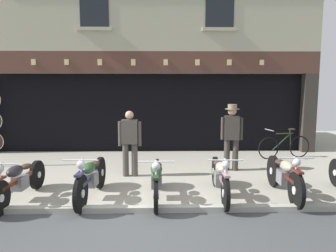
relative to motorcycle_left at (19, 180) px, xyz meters
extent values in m
cube|color=#9D998A|center=(2.30, 4.35, -0.45)|extent=(23.07, 10.00, 0.08)
cube|color=#A5A597|center=(2.30, -0.57, -0.40)|extent=(23.07, 0.16, 0.18)
cube|color=black|center=(2.30, 6.65, 0.89)|extent=(10.18, 4.00, 2.60)
cube|color=#332D28|center=(7.61, 4.53, 0.89)|extent=(0.44, 0.36, 2.60)
cube|color=black|center=(2.30, 4.90, 1.02)|extent=(9.74, 0.03, 2.18)
cube|color=#513228|center=(2.30, 4.47, 2.54)|extent=(11.07, 0.24, 0.70)
cube|color=#DBC684|center=(-1.35, 4.33, 2.54)|extent=(0.14, 0.03, 0.19)
cube|color=#DBC684|center=(-0.30, 4.33, 2.54)|extent=(0.14, 0.03, 0.18)
cube|color=#DBC684|center=(0.75, 4.33, 2.54)|extent=(0.14, 0.03, 0.20)
cube|color=#DBC684|center=(1.81, 4.33, 2.54)|extent=(0.14, 0.03, 0.20)
cube|color=#DBC684|center=(2.85, 4.33, 2.54)|extent=(0.14, 0.03, 0.19)
cube|color=#DBC684|center=(3.86, 4.33, 2.54)|extent=(0.14, 0.03, 0.19)
cube|color=#DBC684|center=(4.89, 4.33, 2.54)|extent=(0.14, 0.03, 0.18)
cube|color=#DBC684|center=(5.93, 4.33, 2.54)|extent=(0.14, 0.03, 0.17)
cube|color=#ABA98E|center=(2.30, 4.55, 4.26)|extent=(11.07, 0.40, 2.75)
cube|color=black|center=(0.62, 4.34, 4.26)|extent=(0.90, 0.02, 1.30)
cube|color=#ABA98E|center=(0.62, 4.30, 3.56)|extent=(1.10, 0.12, 0.10)
cube|color=black|center=(4.55, 4.34, 4.26)|extent=(0.90, 0.02, 1.30)
cube|color=#ABA98E|center=(4.55, 4.30, 3.56)|extent=(1.10, 0.12, 0.10)
cylinder|color=black|center=(0.04, 0.74, -0.11)|extent=(0.11, 0.61, 0.61)
cylinder|color=silver|center=(0.04, 0.74, -0.11)|extent=(0.12, 0.14, 0.13)
cube|color=#512012|center=(0.00, 0.03, 0.01)|extent=(0.14, 1.32, 0.07)
cube|color=slate|center=(0.00, 0.03, -0.06)|extent=(0.22, 0.33, 0.26)
ellipsoid|color=#28242A|center=(-0.01, -0.14, 0.21)|extent=(0.24, 0.47, 0.20)
ellipsoid|color=#38281E|center=(0.02, 0.28, 0.19)|extent=(0.22, 0.31, 0.10)
cylinder|color=black|center=(1.31, -0.58, -0.08)|extent=(0.11, 0.68, 0.67)
cylinder|color=silver|center=(1.31, -0.58, -0.08)|extent=(0.11, 0.15, 0.15)
cylinder|color=black|center=(1.39, 0.77, -0.08)|extent=(0.12, 0.68, 0.67)
cylinder|color=silver|center=(1.39, 0.77, -0.08)|extent=(0.12, 0.15, 0.15)
cube|color=#292749|center=(1.35, 0.10, 0.04)|extent=(0.14, 1.24, 0.07)
cube|color=slate|center=(1.35, 0.10, -0.03)|extent=(0.22, 0.33, 0.26)
ellipsoid|color=#284C27|center=(1.34, -0.07, 0.24)|extent=(0.25, 0.47, 0.20)
ellipsoid|color=#38281E|center=(1.36, 0.34, 0.22)|extent=(0.22, 0.31, 0.10)
cube|color=#292749|center=(1.31, -0.58, 0.28)|extent=(0.12, 0.37, 0.04)
sphere|color=silver|center=(1.31, -0.52, 0.42)|extent=(0.15, 0.15, 0.15)
cylinder|color=silver|center=(1.31, -0.52, 0.50)|extent=(0.62, 0.06, 0.02)
cylinder|color=silver|center=(1.31, -0.54, 0.21)|extent=(0.05, 0.28, 0.61)
cylinder|color=black|center=(2.62, -0.61, -0.10)|extent=(0.07, 0.63, 0.63)
cylinder|color=silver|center=(2.62, -0.61, -0.10)|extent=(0.10, 0.14, 0.14)
cylinder|color=black|center=(2.61, 0.76, -0.10)|extent=(0.08, 0.63, 0.63)
cylinder|color=silver|center=(2.61, 0.76, -0.10)|extent=(0.11, 0.14, 0.14)
cube|color=#1E351D|center=(2.62, 0.07, 0.02)|extent=(0.07, 1.26, 0.07)
cube|color=slate|center=(2.62, 0.07, -0.05)|extent=(0.20, 0.32, 0.26)
ellipsoid|color=#314B2B|center=(2.62, -0.09, 0.22)|extent=(0.22, 0.46, 0.20)
ellipsoid|color=#38281E|center=(2.62, 0.32, 0.20)|extent=(0.20, 0.30, 0.10)
cube|color=#1E351D|center=(2.62, -0.61, 0.24)|extent=(0.10, 0.36, 0.04)
sphere|color=silver|center=(2.62, -0.55, 0.40)|extent=(0.15, 0.15, 0.15)
cylinder|color=silver|center=(2.62, -0.55, 0.48)|extent=(0.62, 0.03, 0.02)
cylinder|color=silver|center=(2.62, -0.57, 0.19)|extent=(0.04, 0.25, 0.61)
cylinder|color=black|center=(3.84, -0.56, -0.09)|extent=(0.10, 0.65, 0.64)
cylinder|color=silver|center=(3.84, -0.56, -0.09)|extent=(0.11, 0.15, 0.14)
cylinder|color=black|center=(3.90, 0.88, -0.09)|extent=(0.11, 0.65, 0.64)
cylinder|color=silver|center=(3.90, 0.88, -0.09)|extent=(0.12, 0.15, 0.14)
cube|color=gray|center=(3.87, 0.16, 0.03)|extent=(0.13, 1.33, 0.07)
cube|color=slate|center=(3.87, 0.16, -0.04)|extent=(0.21, 0.33, 0.26)
ellipsoid|color=tan|center=(3.86, -0.01, 0.23)|extent=(0.24, 0.47, 0.20)
ellipsoid|color=#38281E|center=(3.88, 0.42, 0.21)|extent=(0.21, 0.31, 0.10)
cube|color=gray|center=(3.84, -0.56, 0.25)|extent=(0.12, 0.36, 0.04)
sphere|color=silver|center=(3.84, -0.50, 0.41)|extent=(0.15, 0.15, 0.15)
cylinder|color=silver|center=(3.84, -0.50, 0.49)|extent=(0.62, 0.05, 0.02)
cylinder|color=silver|center=(3.84, -0.52, 0.20)|extent=(0.05, 0.25, 0.61)
cylinder|color=black|center=(5.12, -0.49, -0.07)|extent=(0.09, 0.68, 0.68)
cylinder|color=silver|center=(5.12, -0.49, -0.07)|extent=(0.11, 0.15, 0.15)
cylinder|color=black|center=(5.17, 0.82, -0.07)|extent=(0.10, 0.68, 0.68)
cylinder|color=silver|center=(5.17, 0.82, -0.07)|extent=(0.12, 0.15, 0.15)
cube|color=#581D18|center=(5.15, 0.16, 0.05)|extent=(0.11, 1.20, 0.07)
cube|color=slate|center=(5.15, 0.16, -0.02)|extent=(0.21, 0.33, 0.26)
ellipsoid|color=#A3A384|center=(5.14, 0.01, 0.25)|extent=(0.24, 0.47, 0.20)
ellipsoid|color=#38281E|center=(5.15, 0.40, 0.23)|extent=(0.21, 0.31, 0.10)
cube|color=#581D18|center=(5.12, -0.49, 0.29)|extent=(0.11, 0.36, 0.04)
sphere|color=silver|center=(5.12, -0.43, 0.43)|extent=(0.15, 0.15, 0.15)
cylinder|color=silver|center=(5.12, -0.43, 0.51)|extent=(0.62, 0.05, 0.02)
cylinder|color=silver|center=(5.12, -0.45, 0.22)|extent=(0.05, 0.28, 0.61)
cylinder|color=#47423D|center=(2.05, 1.66, 0.00)|extent=(0.15, 0.15, 0.83)
cylinder|color=#47423D|center=(1.83, 1.66, 0.00)|extent=(0.15, 0.15, 0.83)
cube|color=#47423D|center=(1.94, 1.66, 0.68)|extent=(0.38, 0.22, 0.58)
cube|color=white|center=(1.94, 1.78, 0.75)|extent=(0.14, 0.02, 0.33)
cube|color=#47234C|center=(1.94, 1.79, 0.74)|extent=(0.05, 0.01, 0.30)
cylinder|color=#47423D|center=(2.18, 1.66, 0.64)|extent=(0.09, 0.09, 0.60)
cylinder|color=#47423D|center=(1.71, 1.66, 0.64)|extent=(0.09, 0.09, 0.60)
sphere|color=tan|center=(1.94, 1.66, 1.09)|extent=(0.20, 0.20, 0.20)
cylinder|color=#38332D|center=(4.64, 2.13, 0.00)|extent=(0.15, 0.15, 0.83)
cylinder|color=#38332D|center=(4.42, 2.17, 0.00)|extent=(0.15, 0.15, 0.83)
cube|color=#38332D|center=(4.53, 2.15, 0.71)|extent=(0.41, 0.27, 0.62)
cube|color=silver|center=(4.55, 2.26, 0.78)|extent=(0.14, 0.04, 0.35)
cube|color=navy|center=(4.55, 2.28, 0.77)|extent=(0.05, 0.02, 0.32)
cylinder|color=#38332D|center=(4.76, 2.11, 0.69)|extent=(0.09, 0.09, 0.58)
cylinder|color=#38332D|center=(4.30, 2.19, 0.69)|extent=(0.09, 0.09, 0.58)
sphere|color=tan|center=(4.53, 2.15, 1.14)|extent=(0.22, 0.22, 0.22)
cylinder|color=#7F705B|center=(4.53, 2.15, 1.20)|extent=(0.37, 0.37, 0.01)
cylinder|color=#7F705B|center=(4.53, 2.15, 1.26)|extent=(0.23, 0.23, 0.12)
cube|color=silver|center=(5.19, 4.75, 1.24)|extent=(0.81, 0.02, 0.93)
cube|color=#511E19|center=(5.19, 4.74, 1.60)|extent=(0.81, 0.01, 0.20)
torus|color=black|center=(5.95, 3.43, -0.09)|extent=(0.68, 0.17, 0.68)
torus|color=black|center=(6.99, 3.64, -0.09)|extent=(0.68, 0.17, 0.68)
cylinder|color=#23381E|center=(6.37, 3.52, 0.09)|extent=(0.58, 0.15, 0.50)
cylinder|color=#23381E|center=(6.47, 3.54, 0.35)|extent=(0.58, 0.14, 0.03)
cylinder|color=#23381E|center=(6.66, 3.57, 0.21)|extent=(0.09, 0.05, 0.52)
ellipsoid|color=#332319|center=(6.70, 3.58, 0.47)|extent=(0.26, 0.16, 0.06)
cylinder|color=silver|center=(5.95, 3.43, 0.47)|extent=(0.12, 0.49, 0.02)
camera|label=1|loc=(2.72, -5.86, 1.77)|focal=33.59mm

